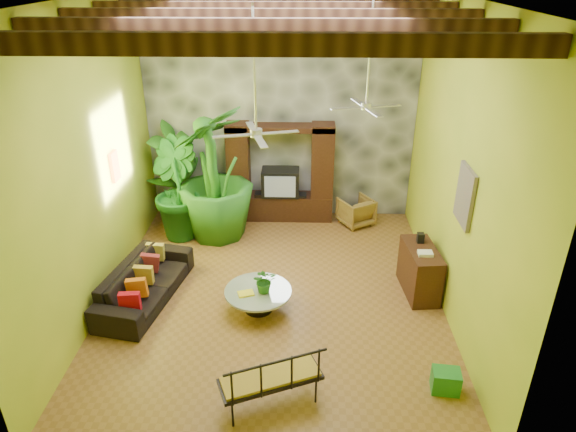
{
  "coord_description": "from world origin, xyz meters",
  "views": [
    {
      "loc": [
        0.48,
        -7.73,
        5.52
      ],
      "look_at": [
        0.26,
        0.2,
        1.52
      ],
      "focal_mm": 32.0,
      "sensor_mm": 36.0,
      "label": 1
    }
  ],
  "objects_px": {
    "iron_bench": "(270,378)",
    "coffee_table": "(258,297)",
    "entertainment_center": "(280,180)",
    "side_console": "(420,271)",
    "green_bin": "(446,381)",
    "tall_plant_a": "(177,173)",
    "ceiling_fan_front": "(256,120)",
    "ceiling_fan_back": "(367,95)",
    "tall_plant_c": "(214,174)",
    "wicker_armchair": "(356,211)",
    "sofa": "(145,282)",
    "tall_plant_b": "(175,189)"
  },
  "relations": [
    {
      "from": "ceiling_fan_back",
      "to": "entertainment_center",
      "type": "bearing_deg",
      "value": 129.57
    },
    {
      "from": "ceiling_fan_back",
      "to": "ceiling_fan_front",
      "type": "bearing_deg",
      "value": -138.37
    },
    {
      "from": "entertainment_center",
      "to": "iron_bench",
      "type": "bearing_deg",
      "value": -89.02
    },
    {
      "from": "ceiling_fan_front",
      "to": "wicker_armchair",
      "type": "height_order",
      "value": "ceiling_fan_front"
    },
    {
      "from": "tall_plant_c",
      "to": "side_console",
      "type": "relative_size",
      "value": 2.57
    },
    {
      "from": "wicker_armchair",
      "to": "tall_plant_c",
      "type": "xyz_separation_m",
      "value": [
        -3.1,
        -0.61,
        1.13
      ]
    },
    {
      "from": "coffee_table",
      "to": "green_bin",
      "type": "bearing_deg",
      "value": -32.82
    },
    {
      "from": "entertainment_center",
      "to": "ceiling_fan_front",
      "type": "bearing_deg",
      "value": -93.24
    },
    {
      "from": "ceiling_fan_front",
      "to": "ceiling_fan_back",
      "type": "bearing_deg",
      "value": 41.63
    },
    {
      "from": "tall_plant_b",
      "to": "wicker_armchair",
      "type": "bearing_deg",
      "value": 9.01
    },
    {
      "from": "iron_bench",
      "to": "coffee_table",
      "type": "bearing_deg",
      "value": 76.9
    },
    {
      "from": "ceiling_fan_front",
      "to": "tall_plant_b",
      "type": "relative_size",
      "value": 0.85
    },
    {
      "from": "tall_plant_c",
      "to": "entertainment_center",
      "type": "bearing_deg",
      "value": 32.55
    },
    {
      "from": "ceiling_fan_front",
      "to": "tall_plant_c",
      "type": "relative_size",
      "value": 0.64
    },
    {
      "from": "wicker_armchair",
      "to": "coffee_table",
      "type": "distance_m",
      "value": 3.87
    },
    {
      "from": "tall_plant_b",
      "to": "tall_plant_c",
      "type": "xyz_separation_m",
      "value": [
        0.88,
        0.02,
        0.35
      ]
    },
    {
      "from": "ceiling_fan_back",
      "to": "tall_plant_b",
      "type": "distance_m",
      "value": 4.6
    },
    {
      "from": "ceiling_fan_back",
      "to": "side_console",
      "type": "xyz_separation_m",
      "value": [
        1.05,
        -1.01,
        -2.95
      ]
    },
    {
      "from": "entertainment_center",
      "to": "side_console",
      "type": "height_order",
      "value": "entertainment_center"
    },
    {
      "from": "side_console",
      "to": "wicker_armchair",
      "type": "bearing_deg",
      "value": 103.32
    },
    {
      "from": "tall_plant_c",
      "to": "green_bin",
      "type": "distance_m",
      "value": 6.11
    },
    {
      "from": "ceiling_fan_front",
      "to": "side_console",
      "type": "height_order",
      "value": "ceiling_fan_front"
    },
    {
      "from": "entertainment_center",
      "to": "side_console",
      "type": "bearing_deg",
      "value": -48.04
    },
    {
      "from": "wicker_armchair",
      "to": "ceiling_fan_back",
      "type": "bearing_deg",
      "value": 55.07
    },
    {
      "from": "entertainment_center",
      "to": "tall_plant_a",
      "type": "height_order",
      "value": "tall_plant_a"
    },
    {
      "from": "tall_plant_c",
      "to": "coffee_table",
      "type": "relative_size",
      "value": 2.49
    },
    {
      "from": "ceiling_fan_front",
      "to": "green_bin",
      "type": "xyz_separation_m",
      "value": [
        2.76,
        -1.84,
        -3.23
      ]
    },
    {
      "from": "wicker_armchair",
      "to": "tall_plant_a",
      "type": "xyz_separation_m",
      "value": [
        -4.08,
        0.13,
        0.85
      ]
    },
    {
      "from": "sofa",
      "to": "tall_plant_c",
      "type": "height_order",
      "value": "tall_plant_c"
    },
    {
      "from": "sofa",
      "to": "iron_bench",
      "type": "distance_m",
      "value": 3.46
    },
    {
      "from": "sofa",
      "to": "tall_plant_a",
      "type": "xyz_separation_m",
      "value": [
        -0.04,
        3.17,
        0.83
      ]
    },
    {
      "from": "coffee_table",
      "to": "tall_plant_b",
      "type": "bearing_deg",
      "value": 126.54
    },
    {
      "from": "ceiling_fan_back",
      "to": "tall_plant_b",
      "type": "bearing_deg",
      "value": 164.72
    },
    {
      "from": "sofa",
      "to": "tall_plant_c",
      "type": "distance_m",
      "value": 2.84
    },
    {
      "from": "tall_plant_a",
      "to": "green_bin",
      "type": "bearing_deg",
      "value": -46.99
    },
    {
      "from": "ceiling_fan_back",
      "to": "green_bin",
      "type": "relative_size",
      "value": 4.79
    },
    {
      "from": "green_bin",
      "to": "coffee_table",
      "type": "bearing_deg",
      "value": 147.18
    },
    {
      "from": "tall_plant_a",
      "to": "ceiling_fan_front",
      "type": "bearing_deg",
      "value": -57.87
    },
    {
      "from": "entertainment_center",
      "to": "ceiling_fan_back",
      "type": "height_order",
      "value": "ceiling_fan_back"
    },
    {
      "from": "tall_plant_a",
      "to": "side_console",
      "type": "distance_m",
      "value": 5.77
    },
    {
      "from": "ceiling_fan_front",
      "to": "tall_plant_c",
      "type": "xyz_separation_m",
      "value": [
        -1.16,
        2.67,
        -1.95
      ]
    },
    {
      "from": "coffee_table",
      "to": "iron_bench",
      "type": "xyz_separation_m",
      "value": [
        0.34,
        -2.21,
        0.29
      ]
    },
    {
      "from": "wicker_armchair",
      "to": "coffee_table",
      "type": "relative_size",
      "value": 0.6
    },
    {
      "from": "tall_plant_b",
      "to": "coffee_table",
      "type": "xyz_separation_m",
      "value": [
        1.99,
        -2.68,
        -0.84
      ]
    },
    {
      "from": "sofa",
      "to": "green_bin",
      "type": "distance_m",
      "value": 5.29
    },
    {
      "from": "wicker_armchair",
      "to": "tall_plant_c",
      "type": "relative_size",
      "value": 0.24
    },
    {
      "from": "tall_plant_c",
      "to": "green_bin",
      "type": "height_order",
      "value": "tall_plant_c"
    },
    {
      "from": "ceiling_fan_back",
      "to": "iron_bench",
      "type": "distance_m",
      "value": 5.02
    },
    {
      "from": "sofa",
      "to": "ceiling_fan_front",
      "type": "bearing_deg",
      "value": -85.3
    },
    {
      "from": "entertainment_center",
      "to": "tall_plant_a",
      "type": "distance_m",
      "value": 2.35
    }
  ]
}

